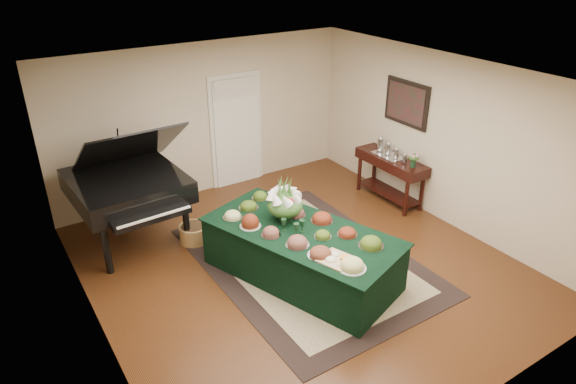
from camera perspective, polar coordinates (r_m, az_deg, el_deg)
ground at (r=7.47m, az=1.26°, el=-8.10°), size 6.00×6.00×0.00m
area_rug at (r=7.56m, az=2.02°, el=-7.60°), size 2.68×3.75×0.01m
kitchen_doorway at (r=9.58m, az=-5.73°, el=6.71°), size 1.05×0.07×2.10m
buffet_table at (r=7.04m, az=1.48°, el=-6.86°), size 2.05×2.93×0.73m
food_platters at (r=6.78m, az=1.51°, el=-4.21°), size 1.43×2.45×0.14m
cutting_board at (r=6.27m, az=5.24°, el=-7.25°), size 0.47×0.47×0.10m
green_goblets at (r=6.76m, az=0.67°, el=-3.86°), size 0.26×0.27×0.18m
floral_centerpiece at (r=6.95m, az=-0.34°, el=-0.97°), size 0.51×0.51×0.51m
grand_piano at (r=7.96m, az=-17.40°, el=0.78°), size 1.71×1.92×1.87m
wicker_basket at (r=8.07m, az=-10.43°, el=-4.57°), size 0.44×0.44×0.28m
mahogany_sideboard at (r=9.15m, az=11.35°, el=2.75°), size 0.45×1.42×0.82m
tea_service at (r=9.07m, az=11.30°, el=4.59°), size 0.34×0.74×0.30m
pink_bouquet at (r=8.70m, az=13.80°, el=3.73°), size 0.20×0.20×0.25m
wall_painting at (r=8.92m, az=13.04°, el=9.60°), size 0.05×0.95×0.75m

